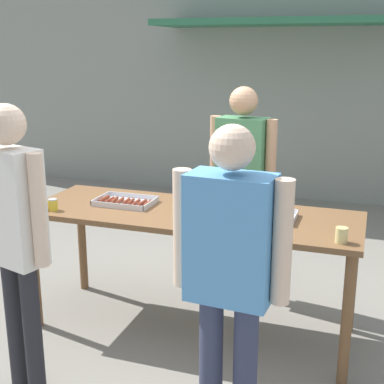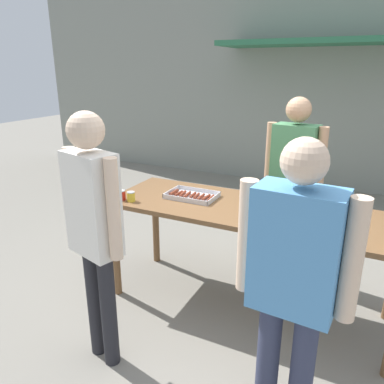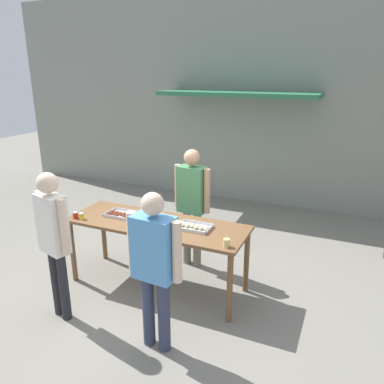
{
  "view_description": "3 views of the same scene",
  "coord_description": "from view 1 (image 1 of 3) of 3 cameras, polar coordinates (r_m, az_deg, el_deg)",
  "views": [
    {
      "loc": [
        1.21,
        -3.52,
        2.11
      ],
      "look_at": [
        0.0,
        0.0,
        1.09
      ],
      "focal_mm": 50.0,
      "sensor_mm": 36.0,
      "label": 1
    },
    {
      "loc": [
        0.85,
        -2.81,
        2.05
      ],
      "look_at": [
        -0.55,
        0.03,
        0.99
      ],
      "focal_mm": 35.0,
      "sensor_mm": 36.0,
      "label": 2
    },
    {
      "loc": [
        2.26,
        -3.97,
        2.85
      ],
      "look_at": [
        0.19,
        0.74,
        1.17
      ],
      "focal_mm": 35.0,
      "sensor_mm": 36.0,
      "label": 3
    }
  ],
  "objects": [
    {
      "name": "person_customer_holding_hotdog",
      "position": [
        3.29,
        -18.42,
        -3.31
      ],
      "size": [
        0.52,
        0.29,
        1.81
      ],
      "rotation": [
        0.0,
        0.0,
        2.87
      ],
      "color": "#232328",
      "rests_on": "ground"
    },
    {
      "name": "building_facade_back",
      "position": [
        7.59,
        10.22,
        16.18
      ],
      "size": [
        12.0,
        1.11,
        4.5
      ],
      "color": "gray",
      "rests_on": "ground"
    },
    {
      "name": "condiment_jar_ketchup",
      "position": [
        4.05,
        -14.63,
        -1.32
      ],
      "size": [
        0.07,
        0.07,
        0.09
      ],
      "color": "gold",
      "rests_on": "serving_table"
    },
    {
      "name": "condiment_jar_mustard",
      "position": [
        4.1,
        -15.8,
        -1.2
      ],
      "size": [
        0.07,
        0.07,
        0.09
      ],
      "color": "#B22319",
      "rests_on": "serving_table"
    },
    {
      "name": "food_tray_buns",
      "position": [
        3.79,
        7.85,
        -2.44
      ],
      "size": [
        0.42,
        0.29,
        0.06
      ],
      "color": "silver",
      "rests_on": "serving_table"
    },
    {
      "name": "ground_plane",
      "position": [
        4.27,
        0.0,
        -14.24
      ],
      "size": [
        24.0,
        24.0,
        0.0
      ],
      "primitive_type": "plane",
      "color": "gray"
    },
    {
      "name": "person_server_behind_table",
      "position": [
        4.49,
        5.35,
        2.05
      ],
      "size": [
        0.58,
        0.28,
        1.8
      ],
      "rotation": [
        0.0,
        0.0,
        -0.14
      ],
      "color": "#756B5B",
      "rests_on": "ground"
    },
    {
      "name": "serving_table",
      "position": [
        3.93,
        0.0,
        -3.58
      ],
      "size": [
        2.42,
        0.84,
        0.94
      ],
      "color": "brown",
      "rests_on": "ground"
    },
    {
      "name": "food_tray_sausages",
      "position": [
        4.12,
        -7.15,
        -1.07
      ],
      "size": [
        0.44,
        0.3,
        0.04
      ],
      "color": "silver",
      "rests_on": "serving_table"
    },
    {
      "name": "person_customer_with_cup",
      "position": [
        2.75,
        4.06,
        -7.5
      ],
      "size": [
        0.63,
        0.27,
        1.75
      ],
      "rotation": [
        0.0,
        0.0,
        3.07
      ],
      "color": "#333851",
      "rests_on": "ground"
    },
    {
      "name": "beer_cup",
      "position": [
        3.41,
        15.66,
        -4.45
      ],
      "size": [
        0.08,
        0.08,
        0.1
      ],
      "color": "#DBC67A",
      "rests_on": "serving_table"
    }
  ]
}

